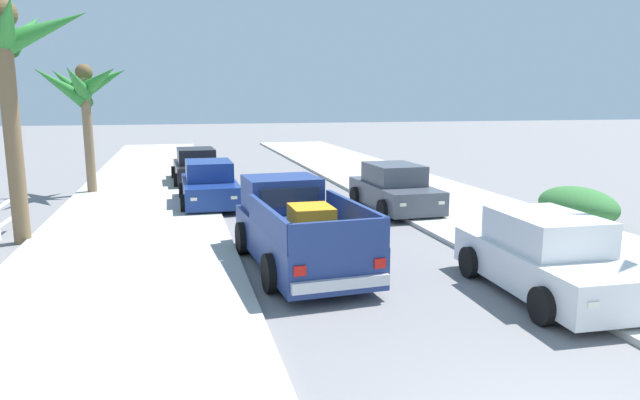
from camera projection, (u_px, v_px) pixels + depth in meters
sidewalk_left at (133, 231)px, 15.81m from camera, size 5.08×60.00×0.12m
sidewalk_right at (474, 213)px, 18.28m from camera, size 5.08×60.00×0.12m
curb_left at (176, 229)px, 16.09m from camera, size 0.16×60.00×0.10m
curb_right at (441, 215)px, 18.01m from camera, size 0.16×60.00×0.10m
pickup_truck at (298, 230)px, 12.68m from camera, size 2.47×5.33×1.80m
car_left_near at (547, 258)px, 10.78m from camera, size 2.13×4.31×1.54m
car_right_near at (394, 189)px, 18.86m from camera, size 2.10×4.29×1.54m
car_left_mid at (196, 167)px, 24.84m from camera, size 2.15×4.31×1.54m
car_right_mid at (209, 185)px, 19.77m from camera, size 2.05×4.27×1.54m
palm_tree_left_fore at (7, 49)px, 13.83m from camera, size 3.58×3.64×6.03m
palm_tree_left_mid at (85, 87)px, 21.28m from camera, size 3.42×4.23×4.96m
hedge_bush at (577, 206)px, 16.87m from camera, size 1.80×2.80×1.10m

